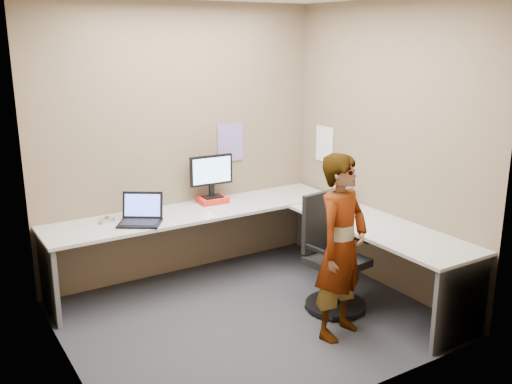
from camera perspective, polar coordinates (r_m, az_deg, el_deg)
ground at (r=5.07m, az=-0.66°, el=-12.53°), size 3.00×3.00×0.00m
wall_back at (r=5.73m, az=-7.47°, el=4.95°), size 3.00×0.00×3.00m
wall_right at (r=5.51m, az=12.82°, el=4.28°), size 0.00×2.70×2.70m
wall_left at (r=4.05m, az=-19.18°, el=-0.08°), size 0.00×2.70×2.70m
desk at (r=5.35m, az=1.20°, el=-4.13°), size 2.98×2.58×0.73m
paper_ream at (r=5.81m, az=-4.35°, el=-0.81°), size 0.29×0.22×0.06m
monitor at (r=5.75m, az=-4.48°, el=1.95°), size 0.46×0.14×0.43m
laptop at (r=5.28m, az=-11.42°, el=-2.30°), size 0.48×0.46×0.26m
trackball_mouse at (r=5.35m, az=-14.67°, el=-2.74°), size 0.12×0.08×0.07m
origami at (r=5.39m, az=-4.68°, el=-2.09°), size 0.10×0.10×0.06m
stapler at (r=5.81m, az=7.63°, el=-0.91°), size 0.15×0.06×0.05m
flower at (r=5.77m, az=9.39°, el=0.10°), size 0.07×0.07×0.22m
calendar_purple at (r=5.97m, az=-2.58°, el=4.99°), size 0.30×0.01×0.40m
calendar_white at (r=6.18m, az=6.86°, el=4.78°), size 0.01×0.28×0.38m
sticky_note_a at (r=5.98m, az=8.86°, el=1.41°), size 0.01×0.07×0.07m
sticky_note_b at (r=6.05m, az=8.50°, el=0.31°), size 0.01×0.07×0.07m
sticky_note_c at (r=5.96m, az=9.23°, el=-0.13°), size 0.01×0.07×0.07m
sticky_note_d at (r=6.10m, az=7.93°, el=1.43°), size 0.01×0.07×0.07m
office_chair at (r=5.15m, az=7.60°, el=-7.08°), size 0.56×0.54×1.02m
person at (r=4.58m, az=8.54°, el=-5.48°), size 0.64×0.52×1.51m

